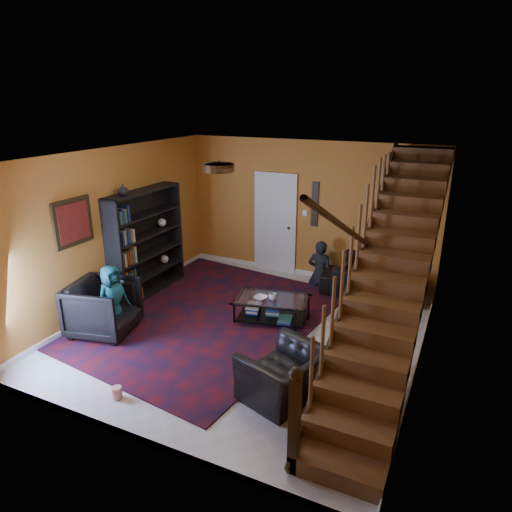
{
  "coord_description": "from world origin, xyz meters",
  "views": [
    {
      "loc": [
        2.93,
        -5.85,
        3.6
      ],
      "look_at": [
        -0.05,
        0.4,
        1.16
      ],
      "focal_mm": 32.0,
      "sensor_mm": 36.0,
      "label": 1
    }
  ],
  "objects_px": {
    "armchair_left": "(103,308)",
    "armchair_right": "(284,375)",
    "sofa": "(373,282)",
    "bookshelf": "(147,245)",
    "coffee_table": "(272,309)"
  },
  "relations": [
    {
      "from": "armchair_left",
      "to": "armchair_right",
      "type": "height_order",
      "value": "armchair_left"
    },
    {
      "from": "sofa",
      "to": "armchair_right",
      "type": "height_order",
      "value": "armchair_right"
    },
    {
      "from": "bookshelf",
      "to": "sofa",
      "type": "xyz_separation_m",
      "value": [
        3.9,
        1.7,
        -0.69
      ]
    },
    {
      "from": "armchair_right",
      "to": "coffee_table",
      "type": "distance_m",
      "value": 2.02
    },
    {
      "from": "armchair_left",
      "to": "sofa",
      "type": "bearing_deg",
      "value": -59.83
    },
    {
      "from": "bookshelf",
      "to": "sofa",
      "type": "height_order",
      "value": "bookshelf"
    },
    {
      "from": "coffee_table",
      "to": "bookshelf",
      "type": "bearing_deg",
      "value": 177.06
    },
    {
      "from": "sofa",
      "to": "coffee_table",
      "type": "height_order",
      "value": "sofa"
    },
    {
      "from": "bookshelf",
      "to": "armchair_right",
      "type": "bearing_deg",
      "value": -28.26
    },
    {
      "from": "armchair_right",
      "to": "coffee_table",
      "type": "height_order",
      "value": "armchair_right"
    },
    {
      "from": "bookshelf",
      "to": "armchair_left",
      "type": "height_order",
      "value": "bookshelf"
    },
    {
      "from": "sofa",
      "to": "armchair_right",
      "type": "relative_size",
      "value": 1.9
    },
    {
      "from": "sofa",
      "to": "armchair_left",
      "type": "relative_size",
      "value": 1.98
    },
    {
      "from": "bookshelf",
      "to": "sofa",
      "type": "relative_size",
      "value": 1.06
    },
    {
      "from": "armchair_left",
      "to": "armchair_right",
      "type": "distance_m",
      "value": 3.23
    }
  ]
}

